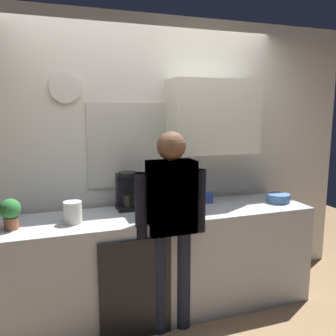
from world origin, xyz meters
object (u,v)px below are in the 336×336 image
(bottle_red_vinegar, at_px, (187,198))
(mixing_bowl, at_px, (278,198))
(bottle_clear_soda, at_px, (145,199))
(storage_canister, at_px, (73,212))
(coffee_maker, at_px, (127,192))
(bottle_green_wine, at_px, (160,194))
(person_at_sink, at_px, (171,216))
(person_guest, at_px, (171,216))
(cup_blue_mug, at_px, (209,198))
(potted_plant, at_px, (10,212))

(bottle_red_vinegar, relative_size, mixing_bowl, 1.00)
(bottle_clear_soda, relative_size, storage_canister, 1.65)
(coffee_maker, xyz_separation_m, bottle_clear_soda, (0.10, -0.25, -0.01))
(bottle_green_wine, bearing_deg, bottle_clear_soda, -154.79)
(person_at_sink, bearing_deg, person_guest, 0.00)
(cup_blue_mug, xyz_separation_m, storage_canister, (-1.25, -0.20, 0.04))
(mixing_bowl, height_order, person_at_sink, person_at_sink)
(bottle_red_vinegar, relative_size, person_guest, 0.14)
(coffee_maker, relative_size, potted_plant, 1.43)
(coffee_maker, height_order, mixing_bowl, coffee_maker)
(cup_blue_mug, bearing_deg, potted_plant, -172.98)
(coffee_maker, height_order, storage_canister, coffee_maker)
(bottle_green_wine, height_order, storage_canister, bottle_green_wine)
(bottle_red_vinegar, xyz_separation_m, potted_plant, (-1.40, -0.03, 0.02))
(coffee_maker, bearing_deg, bottle_green_wine, -35.10)
(storage_canister, distance_m, person_at_sink, 0.76)
(bottle_clear_soda, xyz_separation_m, bottle_red_vinegar, (0.37, 0.01, -0.03))
(storage_canister, height_order, person_guest, person_guest)
(person_at_sink, relative_size, person_guest, 1.00)
(bottle_clear_soda, distance_m, bottle_red_vinegar, 0.38)
(bottle_red_vinegar, xyz_separation_m, mixing_bowl, (0.93, -0.02, -0.07))
(coffee_maker, bearing_deg, person_at_sink, -65.86)
(bottle_green_wine, relative_size, bottle_red_vinegar, 1.36)
(cup_blue_mug, distance_m, person_guest, 0.70)
(bottle_green_wine, distance_m, mixing_bowl, 1.16)
(bottle_green_wine, xyz_separation_m, potted_plant, (-1.17, -0.09, -0.02))
(storage_canister, bearing_deg, coffee_maker, 28.67)
(mixing_bowl, xyz_separation_m, storage_canister, (-1.89, -0.01, 0.05))
(coffee_maker, xyz_separation_m, person_at_sink, (0.23, -0.51, -0.09))
(bottle_clear_soda, height_order, storage_canister, bottle_clear_soda)
(bottle_clear_soda, distance_m, storage_canister, 0.59)
(bottle_clear_soda, bearing_deg, potted_plant, -178.75)
(potted_plant, bearing_deg, bottle_clear_soda, 1.25)
(bottle_clear_soda, height_order, bottle_red_vinegar, bottle_clear_soda)
(bottle_red_vinegar, xyz_separation_m, storage_canister, (-0.96, -0.03, -0.02))
(person_at_sink, xyz_separation_m, person_guest, (0.00, 0.00, 0.00))
(person_at_sink, bearing_deg, bottle_green_wine, 75.19)
(coffee_maker, relative_size, bottle_green_wine, 1.10)
(coffee_maker, distance_m, mixing_bowl, 1.42)
(coffee_maker, xyz_separation_m, person_guest, (0.23, -0.51, -0.09))
(bottle_green_wine, relative_size, cup_blue_mug, 3.00)
(bottle_green_wine, distance_m, potted_plant, 1.18)
(potted_plant, bearing_deg, bottle_green_wine, 4.59)
(bottle_clear_soda, xyz_separation_m, potted_plant, (-1.02, -0.02, -0.01))
(cup_blue_mug, distance_m, person_at_sink, 0.70)
(bottle_green_wine, bearing_deg, mixing_bowl, -3.88)
(person_guest, bearing_deg, bottle_green_wine, -89.38)
(cup_blue_mug, height_order, person_at_sink, person_at_sink)
(bottle_clear_soda, bearing_deg, person_guest, -63.36)
(bottle_green_wine, xyz_separation_m, mixing_bowl, (1.15, -0.08, -0.11))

